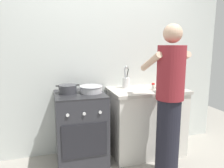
{
  "coord_description": "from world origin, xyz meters",
  "views": [
    {
      "loc": [
        -0.71,
        -2.46,
        1.5
      ],
      "look_at": [
        0.05,
        0.12,
        1.0
      ],
      "focal_mm": 35.28,
      "sensor_mm": 36.0,
      "label": 1
    }
  ],
  "objects_px": {
    "mixing_bowl": "(91,89)",
    "utensil_crock": "(126,81)",
    "pot": "(68,89)",
    "stove_range": "(81,128)",
    "person": "(169,103)",
    "spice_bottle": "(153,87)",
    "oil_bottle": "(163,81)"
  },
  "relations": [
    {
      "from": "pot",
      "to": "spice_bottle",
      "type": "xyz_separation_m",
      "value": [
        1.09,
        -0.1,
        -0.01
      ]
    },
    {
      "from": "mixing_bowl",
      "to": "person",
      "type": "relative_size",
      "value": 0.17
    },
    {
      "from": "person",
      "to": "stove_range",
      "type": "bearing_deg",
      "value": 148.43
    },
    {
      "from": "stove_range",
      "to": "spice_bottle",
      "type": "height_order",
      "value": "spice_bottle"
    },
    {
      "from": "mixing_bowl",
      "to": "person",
      "type": "bearing_deg",
      "value": -36.15
    },
    {
      "from": "mixing_bowl",
      "to": "stove_range",
      "type": "bearing_deg",
      "value": -179.16
    },
    {
      "from": "pot",
      "to": "person",
      "type": "distance_m",
      "value": 1.2
    },
    {
      "from": "stove_range",
      "to": "utensil_crock",
      "type": "xyz_separation_m",
      "value": [
        0.65,
        0.15,
        0.54
      ]
    },
    {
      "from": "mixing_bowl",
      "to": "oil_bottle",
      "type": "relative_size",
      "value": 1.13
    },
    {
      "from": "utensil_crock",
      "to": "oil_bottle",
      "type": "distance_m",
      "value": 0.49
    },
    {
      "from": "mixing_bowl",
      "to": "person",
      "type": "distance_m",
      "value": 0.94
    },
    {
      "from": "stove_range",
      "to": "spice_bottle",
      "type": "distance_m",
      "value": 1.07
    },
    {
      "from": "pot",
      "to": "oil_bottle",
      "type": "relative_size",
      "value": 1.11
    },
    {
      "from": "stove_range",
      "to": "utensil_crock",
      "type": "relative_size",
      "value": 2.94
    },
    {
      "from": "mixing_bowl",
      "to": "utensil_crock",
      "type": "xyz_separation_m",
      "value": [
        0.51,
        0.15,
        0.05
      ]
    },
    {
      "from": "stove_range",
      "to": "oil_bottle",
      "type": "relative_size",
      "value": 3.56
    },
    {
      "from": "utensil_crock",
      "to": "person",
      "type": "height_order",
      "value": "person"
    },
    {
      "from": "person",
      "to": "oil_bottle",
      "type": "bearing_deg",
      "value": 68.51
    },
    {
      "from": "mixing_bowl",
      "to": "utensil_crock",
      "type": "bearing_deg",
      "value": 16.34
    },
    {
      "from": "spice_bottle",
      "to": "person",
      "type": "relative_size",
      "value": 0.05
    },
    {
      "from": "mixing_bowl",
      "to": "person",
      "type": "height_order",
      "value": "person"
    },
    {
      "from": "mixing_bowl",
      "to": "utensil_crock",
      "type": "relative_size",
      "value": 0.93
    },
    {
      "from": "oil_bottle",
      "to": "mixing_bowl",
      "type": "bearing_deg",
      "value": 178.63
    },
    {
      "from": "stove_range",
      "to": "pot",
      "type": "distance_m",
      "value": 0.52
    },
    {
      "from": "stove_range",
      "to": "spice_bottle",
      "type": "xyz_separation_m",
      "value": [
        0.95,
        -0.06,
        0.49
      ]
    },
    {
      "from": "person",
      "to": "mixing_bowl",
      "type": "bearing_deg",
      "value": 143.85
    },
    {
      "from": "oil_bottle",
      "to": "stove_range",
      "type": "bearing_deg",
      "value": 178.91
    },
    {
      "from": "stove_range",
      "to": "oil_bottle",
      "type": "bearing_deg",
      "value": -1.09
    },
    {
      "from": "stove_range",
      "to": "mixing_bowl",
      "type": "xyz_separation_m",
      "value": [
        0.14,
        0.0,
        0.5
      ]
    },
    {
      "from": "pot",
      "to": "stove_range",
      "type": "bearing_deg",
      "value": -16.19
    },
    {
      "from": "stove_range",
      "to": "spice_bottle",
      "type": "relative_size",
      "value": 10.41
    },
    {
      "from": "utensil_crock",
      "to": "person",
      "type": "bearing_deg",
      "value": -70.63
    }
  ]
}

